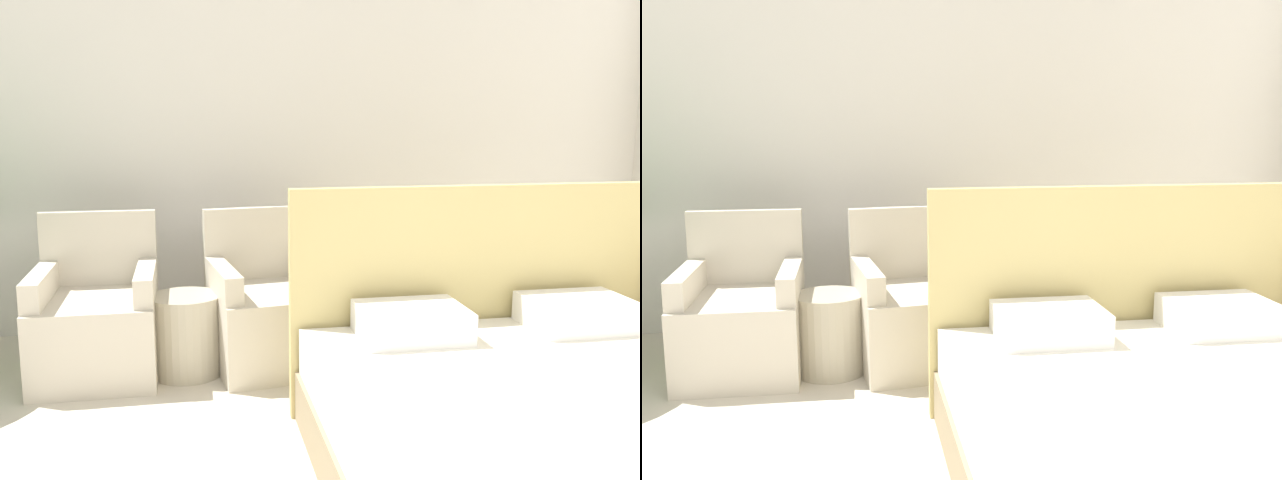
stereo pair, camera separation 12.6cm
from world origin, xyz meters
TOP-DOWN VIEW (x-y plane):
  - wall_back at (0.00, 3.72)m, footprint 10.00×0.06m
  - bed at (0.95, 1.22)m, footprint 1.83×1.96m
  - armchair_near_window_left at (-0.94, 2.86)m, footprint 0.65×0.69m
  - armchair_near_window_right at (0.03, 2.86)m, footprint 0.74×0.78m
  - side_table at (-0.45, 2.79)m, footprint 0.40×0.40m

SIDE VIEW (x-z plane):
  - side_table at x=-0.45m, z-range 0.00..0.45m
  - bed at x=0.95m, z-range -0.29..0.81m
  - armchair_near_window_left at x=-0.94m, z-range -0.16..0.72m
  - armchair_near_window_right at x=0.03m, z-range -0.16..0.72m
  - wall_back at x=0.00m, z-range 0.00..2.90m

